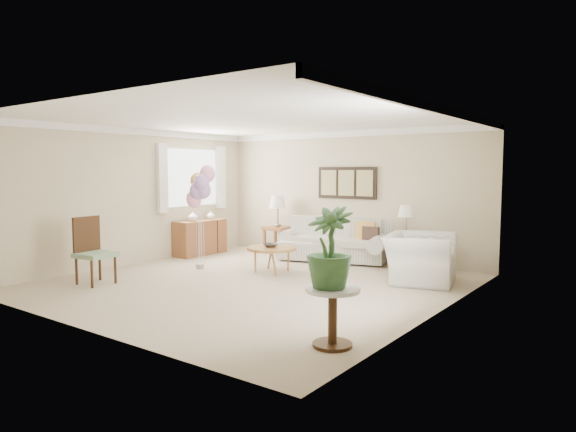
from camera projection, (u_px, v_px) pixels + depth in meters
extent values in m
plane|color=tan|center=(254.00, 283.00, 8.22)|extent=(6.00, 6.00, 0.00)
cube|color=#C6B695|center=(348.00, 195.00, 10.52)|extent=(6.00, 0.04, 2.60)
cube|color=#C6B695|center=(79.00, 215.00, 5.69)|extent=(6.00, 0.04, 2.60)
cube|color=#C6B695|center=(134.00, 197.00, 9.87)|extent=(0.04, 6.00, 2.60)
cube|color=#C6B695|center=(439.00, 211.00, 6.34)|extent=(0.04, 6.00, 2.60)
cube|color=white|center=(253.00, 120.00, 7.99)|extent=(6.00, 6.00, 0.02)
cube|color=white|center=(347.00, 134.00, 10.38)|extent=(6.00, 0.06, 0.12)
cube|color=white|center=(133.00, 132.00, 9.74)|extent=(0.06, 6.00, 0.12)
cube|color=white|center=(440.00, 109.00, 6.25)|extent=(0.06, 6.00, 0.12)
cube|color=white|center=(192.00, 178.00, 11.03)|extent=(0.04, 1.40, 1.20)
cube|color=white|center=(162.00, 178.00, 10.32)|extent=(0.10, 0.22, 1.40)
cube|color=white|center=(221.00, 177.00, 11.69)|extent=(0.10, 0.22, 1.40)
cube|color=black|center=(347.00, 183.00, 10.47)|extent=(1.35, 0.04, 0.65)
cube|color=#8C8C59|center=(329.00, 183.00, 10.70)|extent=(0.36, 0.02, 0.52)
cube|color=#8C8C59|center=(346.00, 183.00, 10.45)|extent=(0.36, 0.02, 0.52)
cube|color=#8C8C59|center=(365.00, 183.00, 10.20)|extent=(0.36, 0.02, 0.52)
cube|color=beige|center=(333.00, 250.00, 10.23)|extent=(2.26, 1.40, 0.34)
cube|color=beige|center=(341.00, 230.00, 10.45)|extent=(2.08, 0.77, 0.53)
cylinder|color=beige|center=(292.00, 236.00, 10.80)|extent=(0.53, 0.91, 0.31)
cylinder|color=beige|center=(379.00, 244.00, 9.62)|extent=(0.53, 0.91, 0.31)
cube|color=beige|center=(307.00, 238.00, 10.53)|extent=(0.74, 0.82, 0.11)
cube|color=beige|center=(332.00, 240.00, 10.18)|extent=(0.74, 0.82, 0.11)
cube|color=beige|center=(359.00, 243.00, 9.82)|extent=(0.74, 0.82, 0.11)
cube|color=#8CA8B9|center=(305.00, 227.00, 10.73)|extent=(0.36, 0.11, 0.36)
cube|color=#EFAD4C|center=(366.00, 231.00, 9.89)|extent=(0.36, 0.11, 0.36)
cube|color=#3B2920|center=(371.00, 235.00, 9.76)|extent=(0.33, 0.10, 0.33)
cube|color=beige|center=(333.00, 260.00, 10.25)|extent=(1.91, 0.76, 0.04)
cube|color=brown|center=(278.00, 228.00, 11.20)|extent=(0.54, 0.49, 0.08)
cube|color=brown|center=(264.00, 242.00, 11.20)|extent=(0.05, 0.05, 0.51)
cube|color=brown|center=(280.00, 243.00, 10.94)|extent=(0.05, 0.05, 0.51)
cube|color=brown|center=(275.00, 240.00, 11.51)|extent=(0.05, 0.05, 0.51)
cube|color=brown|center=(291.00, 241.00, 11.26)|extent=(0.05, 0.05, 0.51)
cube|color=brown|center=(406.00, 236.00, 9.49)|extent=(0.57, 0.52, 0.08)
cube|color=brown|center=(389.00, 253.00, 9.48)|extent=(0.05, 0.05, 0.54)
cube|color=brown|center=(413.00, 256.00, 9.21)|extent=(0.05, 0.05, 0.54)
cube|color=brown|center=(398.00, 251.00, 9.82)|extent=(0.05, 0.05, 0.54)
cube|color=brown|center=(421.00, 253.00, 9.55)|extent=(0.05, 0.05, 0.54)
cylinder|color=gray|center=(278.00, 225.00, 11.19)|extent=(0.16, 0.16, 0.07)
cylinder|color=gray|center=(278.00, 216.00, 11.18)|extent=(0.04, 0.04, 0.33)
cone|color=silver|center=(278.00, 202.00, 11.15)|extent=(0.38, 0.38, 0.27)
cylinder|color=gray|center=(406.00, 233.00, 9.48)|extent=(0.13, 0.13, 0.05)
cylinder|color=gray|center=(406.00, 224.00, 9.47)|extent=(0.04, 0.04, 0.27)
cone|color=silver|center=(406.00, 211.00, 9.45)|extent=(0.31, 0.31, 0.22)
cylinder|color=#A67D3B|center=(272.00, 248.00, 9.09)|extent=(0.89, 0.89, 0.05)
cylinder|color=#A67D3B|center=(288.00, 260.00, 9.15)|extent=(0.04, 0.04, 0.40)
cylinder|color=#A67D3B|center=(270.00, 258.00, 9.40)|extent=(0.04, 0.04, 0.40)
cylinder|color=#A67D3B|center=(255.00, 261.00, 9.06)|extent=(0.04, 0.04, 0.40)
cylinder|color=#A67D3B|center=(274.00, 264.00, 8.82)|extent=(0.04, 0.04, 0.40)
imported|color=#322925|center=(270.00, 245.00, 9.08)|extent=(0.31, 0.31, 0.06)
imported|color=beige|center=(420.00, 258.00, 8.28)|extent=(1.29, 1.40, 0.78)
cylinder|color=silver|center=(333.00, 290.00, 5.20)|extent=(0.56, 0.56, 0.04)
cylinder|color=#351F10|center=(333.00, 319.00, 5.22)|extent=(0.09, 0.09, 0.56)
cylinder|color=#351F10|center=(332.00, 346.00, 5.25)|extent=(0.41, 0.41, 0.01)
imported|color=#2C4D25|center=(330.00, 248.00, 5.15)|extent=(0.47, 0.47, 0.83)
cube|color=gray|center=(96.00, 255.00, 8.11)|extent=(0.57, 0.57, 0.07)
cylinder|color=#351F10|center=(77.00, 271.00, 8.09)|extent=(0.04, 0.04, 0.43)
cylinder|color=#351F10|center=(92.00, 274.00, 7.84)|extent=(0.04, 0.04, 0.43)
cylinder|color=#351F10|center=(100.00, 267.00, 8.42)|extent=(0.04, 0.04, 0.43)
cylinder|color=#351F10|center=(115.00, 270.00, 8.18)|extent=(0.04, 0.04, 0.43)
cube|color=#351F10|center=(87.00, 234.00, 8.22)|extent=(0.10, 0.50, 0.57)
cube|color=brown|center=(200.00, 237.00, 11.01)|extent=(0.45, 1.20, 0.74)
cube|color=#351F10|center=(190.00, 239.00, 10.77)|extent=(0.46, 0.02, 0.70)
cube|color=#351F10|center=(210.00, 236.00, 11.25)|extent=(0.46, 0.02, 0.70)
imported|color=silver|center=(193.00, 216.00, 10.78)|extent=(0.23, 0.23, 0.21)
imported|color=silver|center=(211.00, 215.00, 11.21)|extent=(0.23, 0.23, 0.19)
cube|color=gray|center=(200.00, 266.00, 9.47)|extent=(0.10, 0.10, 0.08)
ellipsoid|color=#FF9FC9|center=(194.00, 199.00, 9.37)|extent=(0.28, 0.28, 0.33)
cylinder|color=silver|center=(197.00, 236.00, 9.42)|extent=(0.01, 0.01, 1.04)
ellipsoid|color=#B082CB|center=(203.00, 190.00, 9.24)|extent=(0.28, 0.28, 0.33)
cylinder|color=silver|center=(202.00, 232.00, 9.36)|extent=(0.01, 0.01, 1.21)
ellipsoid|color=#F4B259|center=(198.00, 181.00, 9.46)|extent=(0.28, 0.28, 0.33)
cylinder|color=silver|center=(199.00, 227.00, 9.47)|extent=(0.01, 0.01, 1.37)
ellipsoid|color=#FF9FC9|center=(207.00, 174.00, 9.30)|extent=(0.28, 0.28, 0.33)
cylinder|color=silver|center=(204.00, 224.00, 9.39)|extent=(0.01, 0.01, 1.50)
ellipsoid|color=#B082CB|center=(197.00, 191.00, 9.26)|extent=(0.28, 0.28, 0.33)
cylinder|color=silver|center=(199.00, 232.00, 9.37)|extent=(0.01, 0.01, 1.19)
ellipsoid|color=#B082CB|center=(201.00, 183.00, 9.19)|extent=(0.28, 0.28, 0.33)
cylinder|color=silver|center=(201.00, 228.00, 9.33)|extent=(0.01, 0.01, 1.33)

